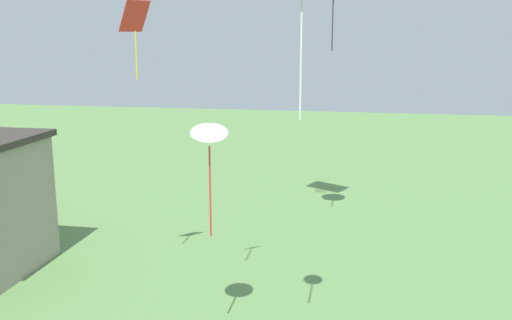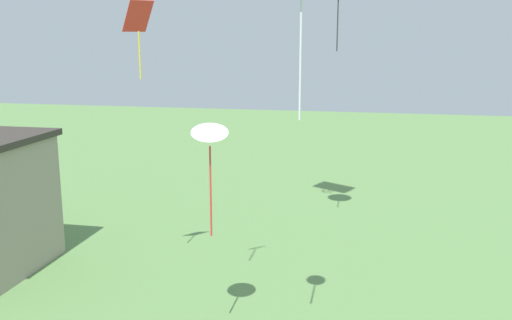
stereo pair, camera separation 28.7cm
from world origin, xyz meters
name	(u,v)px [view 2 (the right image)]	position (x,y,z in m)	size (l,w,h in m)	color
kite_white_delta	(210,136)	(-1.28, 7.62, 5.92)	(1.20, 1.18, 3.05)	white
kite_red_diamond	(138,23)	(-4.53, 10.92, 8.85)	(1.03, 1.05, 2.43)	red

